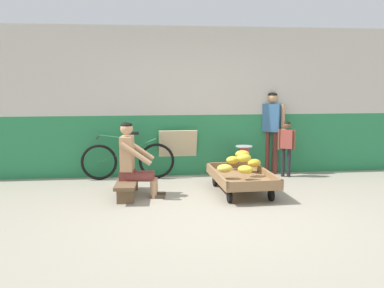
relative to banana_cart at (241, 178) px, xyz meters
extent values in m
plane|color=gray|center=(-0.57, -1.09, -0.24)|extent=(80.00, 80.00, 0.00)
cube|color=#287F4C|center=(-0.57, 1.55, 0.32)|extent=(16.00, 0.30, 1.13)
cube|color=beige|center=(-0.57, 1.55, 1.68)|extent=(16.00, 0.30, 1.59)
cube|color=#8E6B47|center=(0.00, 0.00, -0.01)|extent=(0.90, 1.47, 0.05)
cube|color=#8E6B47|center=(-0.40, -0.02, 0.07)|extent=(0.10, 1.44, 0.10)
cube|color=#8E6B47|center=(0.40, 0.02, 0.07)|extent=(0.10, 1.44, 0.10)
cube|color=#8E6B47|center=(-0.03, 0.70, 0.07)|extent=(0.84, 0.08, 0.10)
cube|color=#8E6B47|center=(0.03, -0.70, 0.07)|extent=(0.84, 0.08, 0.10)
cylinder|color=black|center=(-0.34, 0.49, -0.15)|extent=(0.06, 0.18, 0.18)
cylinder|color=black|center=(0.29, 0.52, -0.15)|extent=(0.06, 0.18, 0.18)
cylinder|color=black|center=(-0.29, -0.52, -0.15)|extent=(0.06, 0.18, 0.18)
cylinder|color=black|center=(0.34, -0.49, -0.15)|extent=(0.06, 0.18, 0.18)
ellipsoid|color=yellow|center=(-0.29, -0.11, 0.18)|extent=(0.25, 0.19, 0.13)
ellipsoid|color=gold|center=(0.01, -0.23, 0.18)|extent=(0.30, 0.28, 0.13)
ellipsoid|color=gold|center=(0.27, 0.26, 0.18)|extent=(0.30, 0.28, 0.13)
ellipsoid|color=yellow|center=(-0.02, 0.56, 0.18)|extent=(0.28, 0.24, 0.13)
ellipsoid|color=gold|center=(0.09, 0.34, 0.32)|extent=(0.25, 0.20, 0.13)
ellipsoid|color=gold|center=(0.04, 0.01, 0.32)|extent=(0.26, 0.21, 0.13)
cube|color=brown|center=(-1.77, 0.01, 0.00)|extent=(0.38, 1.12, 0.05)
cube|color=brown|center=(-1.74, 0.39, -0.13)|extent=(0.25, 0.10, 0.22)
cube|color=brown|center=(-1.80, -0.38, -0.13)|extent=(0.25, 0.10, 0.22)
cylinder|color=tan|center=(-1.36, 0.05, -0.11)|extent=(0.10, 0.10, 0.27)
cube|color=#4C3D2D|center=(-1.30, 0.04, -0.22)|extent=(0.23, 0.12, 0.04)
cylinder|color=brown|center=(-1.56, 0.07, 0.08)|extent=(0.41, 0.18, 0.13)
cylinder|color=tan|center=(-1.38, -0.13, -0.11)|extent=(0.10, 0.10, 0.27)
cube|color=#4C3D2D|center=(-1.32, -0.14, -0.22)|extent=(0.23, 0.12, 0.04)
cylinder|color=brown|center=(-1.58, -0.11, 0.08)|extent=(0.41, 0.18, 0.13)
cube|color=brown|center=(-1.77, 0.01, 0.10)|extent=(0.25, 0.30, 0.14)
cube|color=tan|center=(-1.77, 0.01, 0.43)|extent=(0.22, 0.34, 0.52)
cylinder|color=tan|center=(-1.58, 0.19, 0.46)|extent=(0.48, 0.13, 0.36)
cylinder|color=tan|center=(-1.63, -0.21, 0.46)|extent=(0.48, 0.13, 0.36)
sphere|color=tan|center=(-1.77, 0.01, 0.80)|extent=(0.19, 0.19, 0.19)
ellipsoid|color=black|center=(-1.77, 0.01, 0.86)|extent=(0.17, 0.17, 0.09)
cube|color=red|center=(0.28, 1.00, -0.09)|extent=(0.36, 0.28, 0.30)
cylinder|color=#28282D|center=(0.28, 1.00, 0.07)|extent=(0.20, 0.20, 0.03)
cube|color=#C6384C|center=(0.28, 1.00, 0.21)|extent=(0.16, 0.10, 0.24)
cylinder|color=white|center=(0.28, 0.95, 0.21)|extent=(0.13, 0.01, 0.13)
cylinder|color=#B2B5BA|center=(0.28, 1.00, 0.34)|extent=(0.30, 0.30, 0.01)
torus|color=black|center=(-2.30, 1.17, 0.08)|extent=(0.64, 0.05, 0.64)
torus|color=black|center=(-1.28, 1.18, 0.08)|extent=(0.64, 0.05, 0.64)
cylinder|color=#236B3D|center=(-1.79, 1.18, 0.28)|extent=(1.03, 0.04, 0.43)
cylinder|color=#236B3D|center=(-1.69, 1.18, 0.32)|extent=(0.04, 0.04, 0.48)
cylinder|color=#236B3D|center=(-2.00, 1.18, 0.52)|extent=(0.61, 0.04, 0.12)
cube|color=black|center=(-1.69, 1.18, 0.59)|extent=(0.20, 0.10, 0.05)
cylinder|color=black|center=(-2.30, 1.17, 0.54)|extent=(0.03, 0.48, 0.03)
cube|color=#C6B289|center=(-0.89, 1.39, 0.19)|extent=(0.70, 0.30, 0.86)
cylinder|color=brown|center=(0.96, 1.33, 0.16)|extent=(0.10, 0.10, 0.80)
cylinder|color=brown|center=(0.83, 1.42, 0.16)|extent=(0.10, 0.10, 0.80)
cube|color=#386693|center=(0.90, 1.38, 0.82)|extent=(0.38, 0.35, 0.52)
cylinder|color=tan|center=(1.07, 1.26, 0.80)|extent=(0.07, 0.07, 0.56)
cylinder|color=tan|center=(0.73, 1.50, 0.80)|extent=(0.07, 0.07, 0.56)
sphere|color=tan|center=(0.90, 1.38, 1.19)|extent=(0.19, 0.19, 0.19)
ellipsoid|color=black|center=(0.90, 1.38, 1.25)|extent=(0.17, 0.17, 0.09)
cylinder|color=#232328|center=(1.13, 1.01, 0.02)|extent=(0.07, 0.07, 0.53)
cylinder|color=#232328|center=(1.03, 1.06, 0.02)|extent=(0.07, 0.07, 0.53)
cube|color=#B24C42|center=(1.08, 1.04, 0.46)|extent=(0.25, 0.22, 0.34)
cylinder|color=brown|center=(1.20, 0.97, 0.45)|extent=(0.05, 0.05, 0.37)
cylinder|color=brown|center=(0.96, 1.10, 0.45)|extent=(0.05, 0.05, 0.37)
sphere|color=brown|center=(1.08, 1.04, 0.71)|extent=(0.13, 0.13, 0.13)
ellipsoid|color=black|center=(1.08, 1.04, 0.75)|extent=(0.12, 0.12, 0.06)
camera|label=1|loc=(-1.55, -6.51, 1.54)|focal=40.58mm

